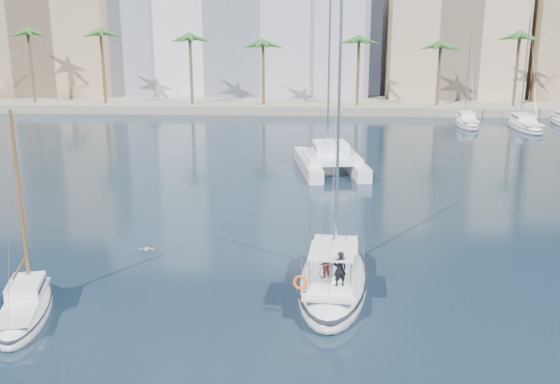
{
  "coord_description": "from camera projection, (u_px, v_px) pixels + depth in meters",
  "views": [
    {
      "loc": [
        1.18,
        -31.85,
        12.53
      ],
      "look_at": [
        -0.79,
        1.5,
        3.41
      ],
      "focal_mm": 40.0,
      "sensor_mm": 36.0,
      "label": 1
    }
  ],
  "objects": [
    {
      "name": "building_modern",
      "position": [
        237.0,
        13.0,
        101.34
      ],
      "size": [
        42.0,
        16.0,
        28.0
      ],
      "primitive_type": "cube",
      "color": "white",
      "rests_on": "ground"
    },
    {
      "name": "palm_centre",
      "position": [
        309.0,
        39.0,
        86.22
      ],
      "size": [
        3.6,
        3.6,
        12.3
      ],
      "color": "brown",
      "rests_on": "ground"
    },
    {
      "name": "seagull",
      "position": [
        146.0,
        249.0,
        34.68
      ],
      "size": [
        0.93,
        0.4,
        0.17
      ],
      "color": "silver",
      "rests_on": "ground"
    },
    {
      "name": "small_sloop",
      "position": [
        25.0,
        309.0,
        27.34
      ],
      "size": [
        3.59,
        6.9,
        9.49
      ],
      "rotation": [
        0.0,
        0.0,
        0.24
      ],
      "color": "white",
      "rests_on": "ground"
    },
    {
      "name": "moored_yacht_a",
      "position": [
        467.0,
        126.0,
        78.16
      ],
      "size": [
        3.37,
        9.52,
        11.9
      ],
      "primitive_type": null,
      "rotation": [
        0.0,
        0.0,
        -0.07
      ],
      "color": "white",
      "rests_on": "ground"
    },
    {
      "name": "palm_left",
      "position": [
        69.0,
        39.0,
        88.16
      ],
      "size": [
        3.6,
        3.6,
        12.3
      ],
      "color": "brown",
      "rests_on": "ground"
    },
    {
      "name": "main_sloop",
      "position": [
        333.0,
        278.0,
        30.32
      ],
      "size": [
        4.06,
        10.61,
        15.45
      ],
      "rotation": [
        0.0,
        0.0,
        -0.07
      ],
      "color": "white",
      "rests_on": "ground"
    },
    {
      "name": "moored_yacht_b",
      "position": [
        525.0,
        129.0,
        75.86
      ],
      "size": [
        3.32,
        10.83,
        13.72
      ],
      "primitive_type": null,
      "rotation": [
        0.0,
        0.0,
        -0.02
      ],
      "color": "white",
      "rests_on": "ground"
    },
    {
      "name": "ground",
      "position": [
        293.0,
        260.0,
        34.04
      ],
      "size": [
        160.0,
        160.0,
        0.0
      ],
      "primitive_type": "plane",
      "color": "black",
      "rests_on": "ground"
    },
    {
      "name": "building_beige",
      "position": [
        451.0,
        39.0,
        97.56
      ],
      "size": [
        20.0,
        14.0,
        20.0
      ],
      "primitive_type": "cube",
      "color": "tan",
      "rests_on": "ground"
    },
    {
      "name": "building_tan_left",
      "position": [
        49.0,
        32.0,
        99.99
      ],
      "size": [
        22.0,
        14.0,
        22.0
      ],
      "primitive_type": "cube",
      "color": "tan",
      "rests_on": "ground"
    },
    {
      "name": "quay",
      "position": [
        309.0,
        105.0,
        92.63
      ],
      "size": [
        120.0,
        14.0,
        1.2
      ],
      "primitive_type": "cube",
      "color": "gray",
      "rests_on": "ground"
    },
    {
      "name": "catamaran",
      "position": [
        330.0,
        158.0,
        54.26
      ],
      "size": [
        6.6,
        10.87,
        15.12
      ],
      "rotation": [
        0.0,
        0.0,
        0.15
      ],
      "color": "white",
      "rests_on": "ground"
    }
  ]
}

